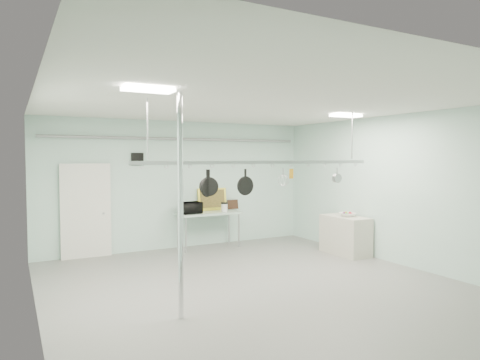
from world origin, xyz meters
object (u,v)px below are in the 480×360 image
side_cabinet (345,235)px  skillet_left (207,183)px  pot_rack (263,161)px  microwave (190,208)px  skillet_mid (209,183)px  skillet_right (245,182)px  coffee_canister (224,208)px  fruit_bowl (347,215)px  chrome_pole (180,206)px  prep_table (209,215)px

side_cabinet → skillet_left: bearing=-164.8°
pot_rack → microwave: 3.46m
skillet_mid → skillet_right: (0.70, 0.00, -0.00)m
coffee_canister → fruit_bowl: 3.03m
pot_rack → skillet_mid: bearing=180.0°
chrome_pole → pot_rack: 2.19m
chrome_pole → fruit_bowl: chrome_pole is taller
pot_rack → fruit_bowl: pot_rack is taller
fruit_bowl → skillet_left: skillet_left is taller
side_cabinet → skillet_mid: (-4.01, -1.10, 1.41)m
fruit_bowl → microwave: bearing=144.3°
side_cabinet → skillet_right: skillet_right is taller
microwave → skillet_mid: (-0.96, -3.25, 0.81)m
microwave → side_cabinet: bearing=139.4°
prep_table → coffee_canister: bearing=-22.8°
side_cabinet → skillet_left: skillet_left is taller
side_cabinet → pot_rack: size_ratio=0.25×
skillet_left → skillet_right: same height
prep_table → skillet_left: bearing=-114.3°
chrome_pole → side_cabinet: 5.37m
fruit_bowl → skillet_right: 3.60m
skillet_mid → skillet_right: size_ratio=0.98×
chrome_pole → skillet_right: size_ratio=7.00×
fruit_bowl → chrome_pole: bearing=-158.2°
skillet_left → chrome_pole: bearing=-159.9°
chrome_pole → skillet_left: bearing=48.1°
chrome_pole → fruit_bowl: size_ratio=8.59×
skillet_left → skillet_right: (0.73, 0.00, -0.01)m
skillet_left → skillet_right: bearing=-27.9°
coffee_canister → chrome_pole: bearing=-123.4°
coffee_canister → fruit_bowl: bearing=-43.7°
prep_table → fruit_bowl: bearing=-41.3°
chrome_pole → side_cabinet: chrome_pole is taller
pot_rack → coffee_canister: (0.77, 3.14, -1.22)m
prep_table → pot_rack: size_ratio=0.33×
prep_table → microwave: size_ratio=3.10×
side_cabinet → coffee_canister: (-2.18, 2.04, 0.56)m
coffee_canister → skillet_left: size_ratio=0.47×
skillet_right → side_cabinet: bearing=14.1°
microwave → prep_table: bearing=179.8°
prep_table → pot_rack: pot_rack is taller
skillet_right → coffee_canister: bearing=66.0°
skillet_right → pot_rack: bearing=-4.2°
coffee_canister → skillet_right: size_ratio=0.46×
chrome_pole → skillet_mid: chrome_pole is taller
microwave → fruit_bowl: (3.07, -2.20, -0.10)m
skillet_mid → pot_rack: bearing=23.1°
prep_table → skillet_left: size_ratio=3.64×
side_cabinet → skillet_right: bearing=-161.6°
prep_table → side_cabinet: 3.39m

